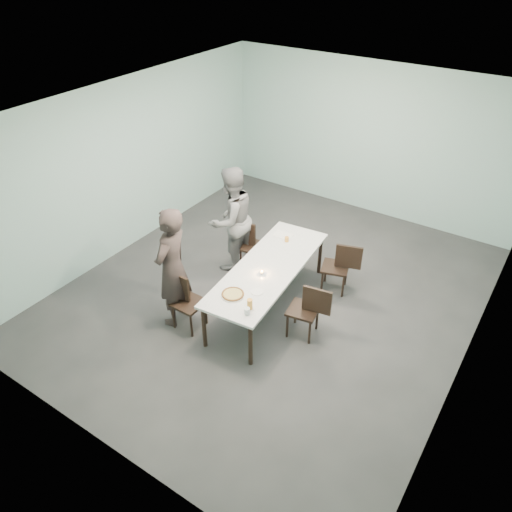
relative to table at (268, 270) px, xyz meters
The scene contains 16 objects.
ground 0.78m from the table, 107.39° to the left, with size 7.00×7.00×0.00m, color #333335.
room_shell 1.38m from the table, 107.39° to the left, with size 6.02×7.02×3.01m.
table is the anchor object (origin of this frame).
chair_near_left 1.31m from the table, 127.47° to the right, with size 0.61×0.42×0.87m.
chair_far_left 1.13m from the table, 138.19° to the left, with size 0.63×0.46×0.87m.
chair_near_right 0.89m from the table, 15.50° to the right, with size 0.64×0.48×0.87m.
chair_far_right 1.26m from the table, 52.99° to the left, with size 0.65×0.52×0.87m.
diner_near 1.43m from the table, 134.32° to the right, with size 0.69×0.45×1.89m, color black.
diner_far 1.30m from the table, 151.18° to the left, with size 0.89×0.70×1.84m, color slate.
pizza 0.85m from the table, 92.58° to the right, with size 0.34×0.34×0.04m.
side_plate 0.64m from the table, 71.42° to the right, with size 0.18×0.18×0.01m, color white.
beer_glass 1.01m from the table, 71.59° to the right, with size 0.08×0.08×0.15m, color orange.
water_tumbler 1.12m from the table, 71.94° to the right, with size 0.08×0.08×0.09m, color silver.
tealight 0.22m from the table, 83.06° to the right, with size 0.06×0.06×0.05m.
amber_tumbler 0.79m from the table, 99.73° to the left, with size 0.07×0.07×0.08m, color orange.
menu 0.94m from the table, 107.41° to the left, with size 0.30×0.22×0.01m, color silver.
Camera 1 is at (3.34, -5.52, 5.07)m, focal length 35.00 mm.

